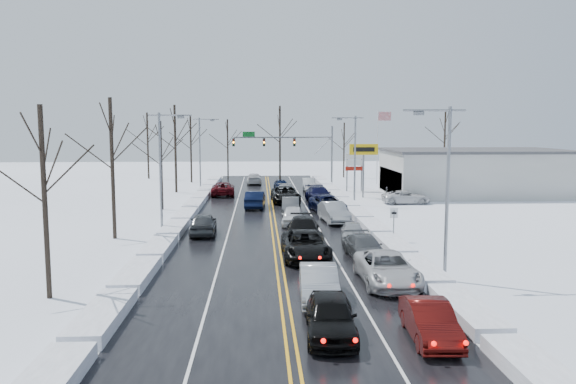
{
  "coord_description": "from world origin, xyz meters",
  "views": [
    {
      "loc": [
        -1.12,
        -46.08,
        8.04
      ],
      "look_at": [
        1.26,
        0.56,
        2.5
      ],
      "focal_mm": 35.0,
      "sensor_mm": 36.0,
      "label": 1
    }
  ],
  "objects": [
    {
      "name": "speed_limit_sign",
      "position": [
        8.2,
        -8.0,
        1.63
      ],
      "size": [
        0.55,
        0.09,
        2.35
      ],
      "color": "slate",
      "rests_on": "ground"
    },
    {
      "name": "tree_left_d",
      "position": [
        -11.2,
        22.0,
        7.33
      ],
      "size": [
        4.2,
        4.2,
        10.5
      ],
      "color": "#2D231C",
      "rests_on": "ground"
    },
    {
      "name": "queued_car_12",
      "position": [
        5.35,
        -7.73,
        0.0
      ],
      "size": [
        2.06,
        4.06,
        1.32
      ],
      "primitive_type": "imported",
      "rotation": [
        0.0,
        0.0,
        -0.13
      ],
      "color": "#9DA0A5",
      "rests_on": "ground"
    },
    {
      "name": "queued_car_13",
      "position": [
        5.07,
        -0.05,
        0.0
      ],
      "size": [
        2.33,
        5.27,
        1.68
      ],
      "primitive_type": "imported",
      "rotation": [
        0.0,
        0.0,
        0.11
      ],
      "color": "#919498",
      "rests_on": "ground"
    },
    {
      "name": "queued_car_7",
      "position": [
        1.79,
        17.2,
        0.0
      ],
      "size": [
        1.97,
        4.69,
        1.35
      ],
      "primitive_type": "imported",
      "rotation": [
        0.0,
        0.0,
        -0.02
      ],
      "color": "#A3A5AB",
      "rests_on": "ground"
    },
    {
      "name": "used_vehicles_sign",
      "position": [
        10.5,
        22.0,
        3.32
      ],
      "size": [
        2.2,
        0.22,
        4.65
      ],
      "color": "slate",
      "rests_on": "ground"
    },
    {
      "name": "queued_car_3",
      "position": [
        1.9,
        -7.49,
        0.0
      ],
      "size": [
        2.73,
        5.79,
        1.63
      ],
      "primitive_type": "imported",
      "rotation": [
        0.0,
        0.0,
        -0.08
      ],
      "color": "black",
      "rests_on": "ground"
    },
    {
      "name": "traffic_signal_mast",
      "position": [
        3.45,
        27.99,
        5.48
      ],
      "size": [
        13.28,
        0.39,
        8.0
      ],
      "color": "slate",
      "rests_on": "ground"
    },
    {
      "name": "queued_car_10",
      "position": [
        5.34,
        -18.47,
        0.0
      ],
      "size": [
        2.72,
        5.8,
        1.6
      ],
      "primitive_type": "imported",
      "rotation": [
        0.0,
        0.0,
        0.01
      ],
      "color": "#BCBCBF",
      "rests_on": "ground"
    },
    {
      "name": "oncoming_car_3",
      "position": [
        -5.32,
        -4.8,
        0.0
      ],
      "size": [
        2.13,
        4.85,
        1.62
      ],
      "primitive_type": "imported",
      "rotation": [
        0.0,
        0.0,
        3.19
      ],
      "color": "#3E4043",
      "rests_on": "ground"
    },
    {
      "name": "queued_car_15",
      "position": [
        5.11,
        12.22,
        0.0
      ],
      "size": [
        2.86,
        5.84,
        1.64
      ],
      "primitive_type": "imported",
      "rotation": [
        0.0,
        0.0,
        0.1
      ],
      "color": "black",
      "rests_on": "ground"
    },
    {
      "name": "queued_car_5",
      "position": [
        1.71,
        4.83,
        0.0
      ],
      "size": [
        1.78,
        4.54,
        1.47
      ],
      "primitive_type": "imported",
      "rotation": [
        0.0,
        0.0,
        -0.05
      ],
      "color": "#44474A",
      "rests_on": "ground"
    },
    {
      "name": "streetlight_nw",
      "position": [
        -8.3,
        24.0,
        5.31
      ],
      "size": [
        3.2,
        0.25,
        9.0
      ],
      "color": "slate",
      "rests_on": "ground"
    },
    {
      "name": "snow_bank_right",
      "position": [
        7.6,
        2.0,
        0.0
      ],
      "size": [
        1.6,
        72.0,
        0.57
      ],
      "primitive_type": "cube",
      "color": "white",
      "rests_on": "ground"
    },
    {
      "name": "parked_car_0",
      "position": [
        14.02,
        10.71,
        0.0
      ],
      "size": [
        4.97,
        2.32,
        1.38
      ],
      "primitive_type": "imported",
      "rotation": [
        0.0,
        0.0,
        1.58
      ],
      "color": "silver",
      "rests_on": "ground"
    },
    {
      "name": "queued_car_0",
      "position": [
        1.57,
        -25.46,
        0.0
      ],
      "size": [
        2.2,
        4.81,
        1.6
      ],
      "primitive_type": "imported",
      "rotation": [
        0.0,
        0.0,
        -0.07
      ],
      "color": "black",
      "rests_on": "ground"
    },
    {
      "name": "queued_car_14",
      "position": [
        5.18,
        5.19,
        0.0
      ],
      "size": [
        3.4,
        6.03,
        1.59
      ],
      "primitive_type": "imported",
      "rotation": [
        0.0,
        0.0,
        0.14
      ],
      "color": "black",
      "rests_on": "ground"
    },
    {
      "name": "tree_far_b",
      "position": [
        -6.0,
        41.0,
        6.29
      ],
      "size": [
        3.6,
        3.6,
        9.0
      ],
      "color": "#2D231C",
      "rests_on": "ground"
    },
    {
      "name": "dealership_building",
      "position": [
        23.98,
        18.0,
        2.66
      ],
      "size": [
        20.4,
        12.4,
        5.3
      ],
      "color": "beige",
      "rests_on": "ground"
    },
    {
      "name": "streetlight_se",
      "position": [
        8.3,
        -18.0,
        5.31
      ],
      "size": [
        3.2,
        0.25,
        9.0
      ],
      "color": "slate",
      "rests_on": "ground"
    },
    {
      "name": "ground",
      "position": [
        0.0,
        0.0,
        0.0
      ],
      "size": [
        160.0,
        160.0,
        0.0
      ],
      "primitive_type": "plane",
      "color": "white",
      "rests_on": "ground"
    },
    {
      "name": "queued_car_17",
      "position": [
        5.07,
        23.59,
        0.0
      ],
      "size": [
        1.88,
        4.6,
        1.48
      ],
      "primitive_type": "imported",
      "rotation": [
        0.0,
        0.0,
        -0.07
      ],
      "color": "#A9ACB1",
      "rests_on": "ground"
    },
    {
      "name": "tree_far_a",
      "position": [
        -18.0,
        40.0,
        6.99
      ],
      "size": [
        4.0,
        4.0,
        10.0
      ],
      "color": "#2D231C",
      "rests_on": "ground"
    },
    {
      "name": "tree_far_e",
      "position": [
        28.0,
        41.0,
        7.33
      ],
      "size": [
        4.2,
        4.2,
        10.5
      ],
      "color": "#2D231C",
      "rests_on": "ground"
    },
    {
      "name": "queued_car_8",
      "position": [
        1.58,
        23.04,
        0.0
      ],
      "size": [
        2.05,
        4.29,
        1.41
      ],
      "primitive_type": "imported",
      "rotation": [
        0.0,
        0.0,
        0.09
      ],
      "color": "black",
      "rests_on": "ground"
    },
    {
      "name": "tree_left_a",
      "position": [
        -11.0,
        -20.0,
        6.29
      ],
      "size": [
        3.6,
        3.6,
        9.0
      ],
      "color": "#2D231C",
      "rests_on": "ground"
    },
    {
      "name": "road_surface",
      "position": [
        0.0,
        2.0,
        0.01
      ],
      "size": [
        14.0,
        84.0,
        0.01
      ],
      "primitive_type": "cube",
      "color": "black",
      "rests_on": "ground"
    },
    {
      "name": "streetlight_ne",
      "position": [
        8.3,
        10.0,
        5.31
      ],
      "size": [
        3.2,
        0.25,
        9.0
      ],
      "color": "slate",
      "rests_on": "ground"
    },
    {
      "name": "tree_left_e",
      "position": [
        -10.8,
        34.0,
        6.64
      ],
      "size": [
        3.8,
        3.8,
        9.5
      ],
      "color": "#2D231C",
      "rests_on": "ground"
    },
    {
      "name": "oncoming_car_1",
      "position": [
        -5.35,
        18.61,
        0.0
      ],
      "size": [
        2.86,
        5.78,
        1.58
      ],
      "primitive_type": "imported",
      "rotation": [
        0.0,
        0.0,
        3.19
      ],
      "color": "#4E0A10",
      "rests_on": "ground"
    },
    {
      "name": "oncoming_car_2",
      "position": [
        -1.86,
        31.15,
        0.0
      ],
      "size": [
        2.17,
        5.14,
        1.48
      ],
      "primitive_type": "imported",
      "rotation": [
        0.0,
        0.0,
        3.16
      ],
      "color": "silver",
      "rests_on": "ground"
    },
    {
      "name": "parked_car_1",
      "position": [
        16.9,
        16.07,
        0.0
      ],
      "size": [
        2.62,
        5.27,
        1.47
      ],
      "primitive_type": "imported",
      "rotation": [
        0.0,
        0.0,
        -0.11
      ],
      "color": "#393A3D",
      "rests_on": "ground"
    },
    {
      "name": "tree_far_d",
      "position": [
        12.0,
        40.5,
        5.94
      ],
      "size": [
        3.4,
        3.4,
        8.5
      ],
      "color": "#2D231C",
      "rests_on": "ground"
    },
    {
      "name": "snow_bank_left",
      "position": [
        -7.6,
        2.0,
        0.0
      ],
      "size": [
        1.6,
        72.0,
        0.57
      ],
      "primitive_type": "cube",
      "color": "white",
      "rests_on": "ground"
    },
    {
      "name": "queued_car_9",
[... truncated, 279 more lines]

